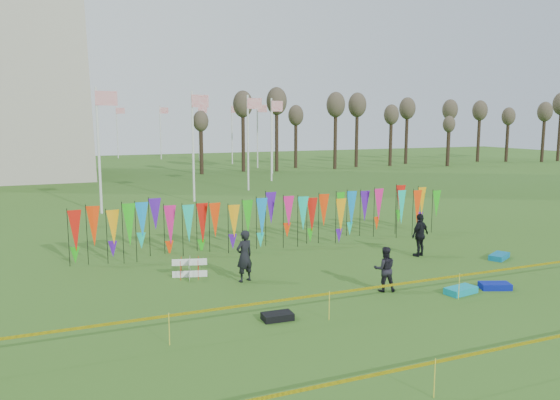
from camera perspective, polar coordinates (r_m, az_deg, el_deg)
name	(u,v)px	position (r m, az deg, el deg)	size (l,w,h in m)	color
ground	(364,298)	(19.02, 8.79, -10.04)	(160.00, 160.00, 0.00)	#325919
flagpole_ring	(4,139)	(63.52, -26.91, 5.73)	(57.40, 56.16, 8.00)	silver
banner_row	(279,214)	(25.88, -0.11, -1.51)	(18.64, 0.64, 2.41)	black
caution_tape_near	(382,288)	(17.56, 10.61, -8.99)	(26.00, 0.02, 0.90)	yellow
caution_tape_far	(504,349)	(13.91, 22.35, -14.23)	(26.00, 0.02, 0.90)	yellow
tree_line	(400,118)	(72.42, 12.38, 8.38)	(53.92, 1.92, 7.84)	#35281A
box_kite	(190,268)	(21.23, -9.42, -7.03)	(0.67, 0.67, 0.75)	red
person_left	(244,256)	(20.36, -3.75, -5.86)	(0.71, 0.52, 1.94)	black
person_mid	(385,269)	(19.60, 10.88, -7.09)	(0.78, 0.48, 1.60)	black
person_right	(420,235)	(24.81, 14.42, -3.56)	(1.12, 0.64, 1.91)	black
kite_bag_turquoise	(461,290)	(20.17, 18.37, -8.95)	(1.15, 0.57, 0.23)	#0B9CB3
kite_bag_blue	(495,286)	(21.12, 21.55, -8.34)	(1.05, 0.55, 0.22)	#091AA0
kite_bag_black	(277,316)	(16.81, -0.27, -12.06)	(0.92, 0.53, 0.21)	black
kite_bag_teal	(499,256)	(25.57, 21.92, -5.48)	(1.18, 0.56, 0.22)	#0B6C9E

